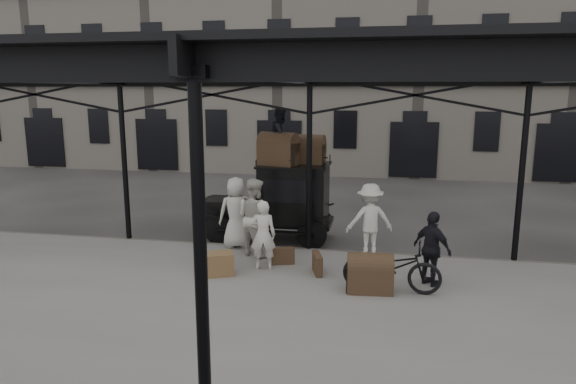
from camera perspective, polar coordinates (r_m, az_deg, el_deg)
name	(u,v)px	position (r m, az deg, el deg)	size (l,w,h in m)	color
ground	(295,282)	(11.52, 0.82, -9.96)	(120.00, 120.00, 0.00)	#383533
platform	(277,318)	(9.69, -1.24, -13.79)	(28.00, 8.00, 0.15)	slate
canopy	(279,65)	(9.05, -1.00, 13.94)	(22.50, 9.00, 4.74)	black
building_frontage	(353,35)	(28.77, 7.22, 16.89)	(64.00, 8.00, 14.00)	slate
taxi	(283,198)	(14.29, -0.56, -0.70)	(3.65, 1.55, 2.18)	black
porter_left	(263,235)	(11.66, -2.80, -4.79)	(0.58, 0.38, 1.60)	beige
porter_midleft	(254,217)	(12.63, -3.77, -2.76)	(0.94, 0.73, 1.93)	beige
porter_centre	(236,212)	(13.28, -5.77, -2.27)	(0.90, 0.59, 1.84)	beige
porter_official	(432,249)	(11.10, 15.72, -6.09)	(0.93, 0.39, 1.58)	black
porter_right	(370,220)	(12.78, 9.07, -3.04)	(1.16, 0.66, 1.79)	silver
bicycle	(392,267)	(10.66, 11.45, -8.15)	(0.69, 1.98, 1.04)	black
porter_roof	(281,136)	(13.94, -0.77, 6.24)	(0.74, 0.58, 1.53)	black
steamer_trunk_roof_near	(278,151)	(13.84, -1.09, 4.55)	(1.00, 0.61, 0.74)	#452B20
steamer_trunk_roof_far	(308,151)	(14.16, 2.26, 4.54)	(0.90, 0.55, 0.66)	#452B20
steamer_trunk_platform	(370,275)	(10.66, 9.09, -9.13)	(0.91, 0.56, 0.67)	#452B20
wicker_hamper	(220,264)	(11.55, -7.62, -7.89)	(0.60, 0.45, 0.50)	brown
suitcase_upright	(317,264)	(11.54, 3.29, -7.97)	(0.15, 0.60, 0.45)	#452B20
suitcase_flat	(282,256)	(12.11, -0.70, -7.13)	(0.60, 0.15, 0.40)	#452B20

